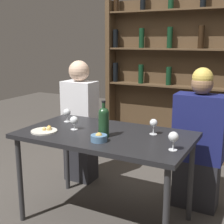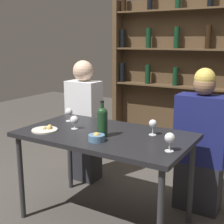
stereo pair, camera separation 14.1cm
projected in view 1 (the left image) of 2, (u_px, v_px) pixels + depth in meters
The scene contains 12 objects.
ground_plane at pixel (106, 220), 2.67m from camera, with size 10.00×10.00×0.00m, color #47423D.
dining_table at pixel (105, 141), 2.51m from camera, with size 1.38×0.78×0.77m.
wine_rack_wall at pixel (170, 73), 3.87m from camera, with size 1.68×0.21×2.11m.
wine_bottle at pixel (104, 121), 2.38m from camera, with size 0.08×0.08×0.28m.
wine_glass_0 at pixel (67, 113), 2.83m from camera, with size 0.07×0.07×0.12m.
wine_glass_1 at pixel (74, 121), 2.58m from camera, with size 0.07×0.07×0.11m.
wine_glass_2 at pixel (154, 123), 2.45m from camera, with size 0.06×0.06×0.13m.
wine_glass_3 at pixel (173, 137), 2.09m from camera, with size 0.07×0.07×0.13m.
food_plate_0 at pixel (45, 130), 2.54m from camera, with size 0.21×0.21×0.04m.
snack_bowl at pixel (99, 138), 2.29m from camera, with size 0.12×0.12×0.07m.
seated_person_left at pixel (80, 124), 3.33m from camera, with size 0.34×0.22×1.30m.
seated_person_right at pixel (198, 144), 2.77m from camera, with size 0.44×0.22×1.28m.
Camera 1 is at (1.16, -2.10, 1.50)m, focal length 50.00 mm.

